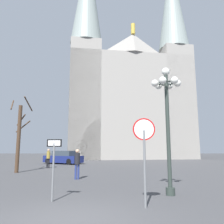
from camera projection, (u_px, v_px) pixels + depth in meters
ground_plane at (65, 222)px, 5.59m from camera, size 120.00×120.00×0.00m
cathedral at (128, 92)px, 39.79m from camera, size 21.89×16.54×38.09m
stop_sign at (144, 145)px, 7.17m from camera, size 0.73×0.09×2.82m
one_way_arrow_sign at (54, 162)px, 7.88m from camera, size 0.56×0.15×2.15m
street_lamp at (167, 109)px, 9.21m from camera, size 1.26×1.13×5.23m
bare_tree at (19, 135)px, 16.78m from camera, size 1.58×1.47×5.64m
parked_car_near_navy at (64, 158)px, 25.09m from camera, size 4.78×3.67×1.46m
pedestrian_walking at (49, 156)px, 20.03m from camera, size 0.32×0.32×1.71m
pedestrian_standing at (78, 161)px, 13.11m from camera, size 0.32×0.32×1.74m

